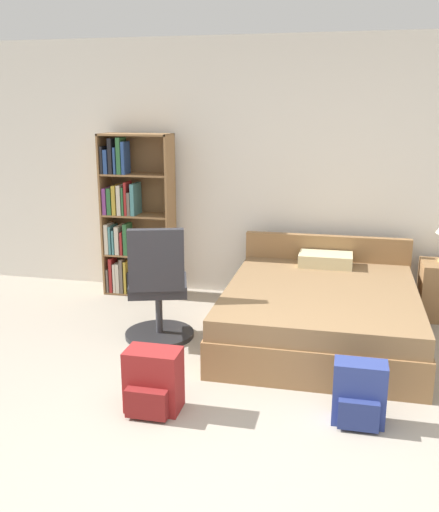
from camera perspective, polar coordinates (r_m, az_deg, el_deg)
The scene contains 7 objects.
ground_plane at distance 3.22m, azimuth 0.93°, elevation -22.22°, with size 14.00×14.00×0.00m, color #A39989.
wall_back at distance 5.81m, azimuth 7.59°, elevation 8.38°, with size 9.00×0.06×2.60m.
bookshelf at distance 6.00m, azimuth -8.96°, elevation 3.97°, with size 0.72×0.31×1.67m.
bed at distance 4.98m, azimuth 10.08°, elevation -5.39°, with size 1.60×1.92×0.71m.
office_chair at distance 4.79m, azimuth -6.16°, elevation -3.53°, with size 0.60×0.67×1.01m.
backpack_blue at distance 3.75m, azimuth 13.79°, elevation -13.35°, with size 0.33×0.23×0.41m.
backpack_red at distance 3.82m, azimuth -6.67°, elevation -12.42°, with size 0.36×0.30×0.42m.
Camera 1 is at (0.52, -2.52, 1.94)m, focal length 40.00 mm.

